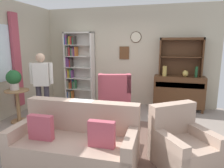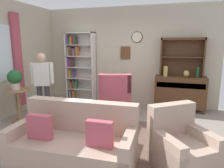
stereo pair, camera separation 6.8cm
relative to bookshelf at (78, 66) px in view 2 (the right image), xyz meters
The scene contains 18 objects.
ground_plane 2.70m from the bookshelf, 52.07° to the right, with size 5.40×4.60×0.02m, color gray.
wall_back 1.56m from the bookshelf, ahead, with size 5.00×0.09×2.80m.
wall_left 2.23m from the bookshelf, 117.14° to the right, with size 0.16×4.20×2.80m.
area_rug 3.02m from the bookshelf, 52.62° to the right, with size 2.41×2.05×0.01m, color brown.
bookshelf is the anchor object (origin of this frame).
sideboard 3.06m from the bookshelf, ahead, with size 1.30×0.45×0.92m.
sideboard_hutch 3.04m from the bookshelf, ahead, with size 1.10×0.26×1.00m.
vase_tall 2.62m from the bookshelf, ahead, with size 0.11×0.11×0.26m, color tan.
vase_round 3.14m from the bookshelf, ahead, with size 0.15×0.15×0.17m, color tan.
bottle_wine 3.40m from the bookshelf, ahead, with size 0.07×0.07×0.28m, color #194223.
couch_floral 3.59m from the bookshelf, 65.14° to the right, with size 1.83×0.92×0.90m.
armchair_floral 4.16m from the bookshelf, 43.08° to the right, with size 1.07×1.08×0.88m.
wingback_chair 1.83m from the bookshelf, 31.93° to the right, with size 0.97×0.99×1.05m.
plant_stand 2.18m from the bookshelf, 104.76° to the right, with size 0.52×0.52×0.75m.
potted_plant_large 2.10m from the bookshelf, 106.19° to the right, with size 0.32×0.32×0.45m.
person_reading 1.75m from the bookshelf, 91.89° to the right, with size 0.52×0.30×1.56m.
coffee_table 2.98m from the bookshelf, 58.50° to the right, with size 0.80×0.50×0.42m.
book_stack 2.93m from the bookshelf, 60.23° to the right, with size 0.23×0.14×0.07m.
Camera 2 is at (1.31, -3.75, 1.78)m, focal length 32.78 mm.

